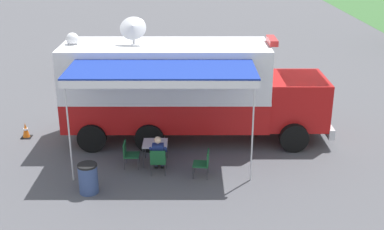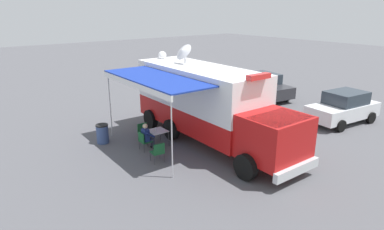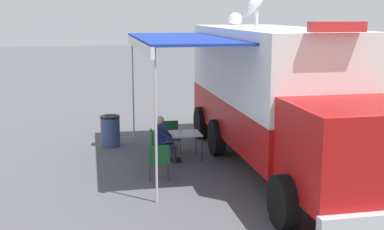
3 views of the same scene
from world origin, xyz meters
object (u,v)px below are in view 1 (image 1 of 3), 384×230
at_px(traffic_cone, 26,130).
at_px(car_behind_truck, 234,61).
at_px(trash_bin, 88,178).
at_px(car_far_corner, 114,58).
at_px(folding_chair_spare_by_truck, 204,161).
at_px(seated_responder, 158,153).
at_px(command_truck, 187,87).
at_px(water_bottle, 159,142).
at_px(folding_chair_at_table, 158,160).
at_px(folding_chair_beside_table, 128,152).
at_px(folding_table, 155,144).

bearing_deg(traffic_cone, car_behind_truck, 132.21).
height_order(trash_bin, car_far_corner, car_far_corner).
bearing_deg(trash_bin, folding_chair_spare_by_truck, 105.23).
bearing_deg(traffic_cone, seated_responder, 60.66).
distance_m(command_truck, trash_bin, 5.18).
height_order(command_truck, traffic_cone, command_truck).
bearing_deg(trash_bin, water_bottle, 130.68).
distance_m(folding_chair_spare_by_truck, car_behind_truck, 10.98).
height_order(water_bottle, folding_chair_at_table, water_bottle).
distance_m(folding_chair_at_table, folding_chair_spare_by_truck, 1.44).
distance_m(traffic_cone, car_far_corner, 8.62).
xyz_separation_m(car_behind_truck, car_far_corner, (-0.68, -6.21, 0.00)).
relative_size(folding_chair_spare_by_truck, seated_responder, 0.70).
height_order(command_truck, car_far_corner, command_truck).
bearing_deg(car_behind_truck, traffic_cone, -47.79).
bearing_deg(water_bottle, trash_bin, -49.32).
height_order(folding_chair_beside_table, seated_responder, seated_responder).
height_order(command_truck, folding_table, command_truck).
bearing_deg(water_bottle, folding_chair_at_table, -0.37).
xyz_separation_m(folding_chair_beside_table, trash_bin, (1.63, -1.01, -0.06)).
bearing_deg(folding_chair_spare_by_truck, car_far_corner, -159.72).
distance_m(command_truck, folding_chair_at_table, 3.39).
distance_m(command_truck, folding_chair_beside_table, 3.37).
xyz_separation_m(water_bottle, car_behind_truck, (-10.02, 3.39, 0.05)).
bearing_deg(water_bottle, car_behind_truck, 161.29).
bearing_deg(folding_chair_beside_table, folding_chair_at_table, 60.85).
bearing_deg(folding_chair_at_table, traffic_cone, -120.97).
bearing_deg(car_far_corner, folding_chair_spare_by_truck, 20.28).
bearing_deg(folding_chair_at_table, folding_chair_spare_by_truck, 83.89).
relative_size(folding_table, traffic_cone, 1.40).
relative_size(folding_chair_spare_by_truck, traffic_cone, 1.50).
bearing_deg(folding_chair_spare_by_truck, water_bottle, -118.67).
relative_size(folding_table, car_behind_truck, 0.19).
relative_size(folding_chair_spare_by_truck, trash_bin, 0.96).
bearing_deg(trash_bin, traffic_cone, -143.48).
distance_m(folding_chair_spare_by_truck, trash_bin, 3.54).
bearing_deg(traffic_cone, command_truck, 89.23).
bearing_deg(folding_chair_at_table, folding_table, -170.97).
bearing_deg(folding_chair_at_table, folding_chair_beside_table, -119.15).
bearing_deg(command_truck, traffic_cone, -90.77).
distance_m(water_bottle, car_far_corner, 11.06).
height_order(folding_chair_spare_by_truck, seated_responder, seated_responder).
distance_m(traffic_cone, car_behind_truck, 11.38).
relative_size(water_bottle, car_far_corner, 0.05).
relative_size(folding_table, folding_chair_beside_table, 0.94).
bearing_deg(car_behind_truck, folding_chair_at_table, -17.70).
bearing_deg(folding_chair_beside_table, command_truck, 141.35).
relative_size(seated_responder, car_behind_truck, 0.29).
relative_size(water_bottle, seated_responder, 0.18).
bearing_deg(car_behind_truck, seated_responder, -17.98).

